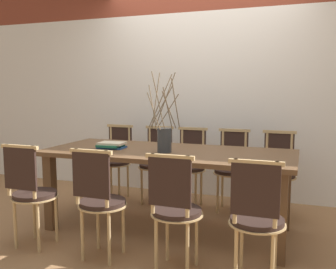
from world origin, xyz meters
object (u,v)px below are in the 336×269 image
chair_near_center (175,207)px  book_stack (111,145)px  dining_table (168,161)px  vase_centerpiece (164,137)px  chair_far_center (190,163)px

chair_near_center → book_stack: bearing=141.3°
dining_table → chair_near_center: chair_near_center is taller
dining_table → vase_centerpiece: vase_centerpiece is taller
dining_table → book_stack: size_ratio=8.68×
dining_table → vase_centerpiece: bearing=-93.2°
dining_table → chair_near_center: bearing=-66.6°
dining_table → book_stack: 0.58m
vase_centerpiece → book_stack: bearing=176.0°
chair_near_center → chair_far_center: (-0.35, 1.55, 0.00)m
vase_centerpiece → book_stack: 0.57m
dining_table → vase_centerpiece: size_ratio=3.18×
chair_near_center → chair_far_center: 1.59m
chair_near_center → book_stack: (-0.90, 0.72, 0.29)m
chair_near_center → vase_centerpiece: vase_centerpiece is taller
chair_near_center → chair_far_center: bearing=102.9°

